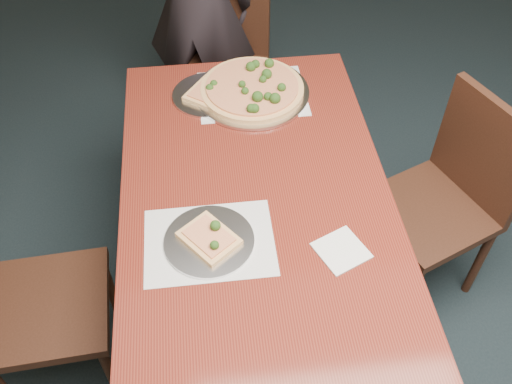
{
  "coord_description": "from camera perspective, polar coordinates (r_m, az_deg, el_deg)",
  "views": [
    {
      "loc": [
        -0.6,
        -0.44,
        2.16
      ],
      "look_at": [
        -0.45,
        0.82,
        0.75
      ],
      "focal_mm": 40.0,
      "sensor_mm": 36.0,
      "label": 1
    }
  ],
  "objects": [
    {
      "name": "slice_plate_far",
      "position": [
        2.28,
        -4.82,
        9.81
      ],
      "size": [
        0.28,
        0.28,
        0.06
      ],
      "color": "silver",
      "rests_on": "dining_table"
    },
    {
      "name": "chair_left",
      "position": [
        2.08,
        -22.83,
        -10.01
      ],
      "size": [
        0.44,
        0.44,
        0.91
      ],
      "rotation": [
        0.0,
        0.0,
        1.63
      ],
      "color": "black",
      "rests_on": "ground"
    },
    {
      "name": "diner",
      "position": [
        2.87,
        -5.89,
        18.49
      ],
      "size": [
        0.64,
        0.51,
        1.52
      ],
      "primitive_type": "imported",
      "rotation": [
        0.0,
        0.0,
        2.85
      ],
      "color": "black",
      "rests_on": "ground"
    },
    {
      "name": "placemat_main",
      "position": [
        2.29,
        -0.38,
        9.82
      ],
      "size": [
        0.42,
        0.32,
        0.0
      ],
      "primitive_type": "cube",
      "color": "white",
      "rests_on": "dining_table"
    },
    {
      "name": "chair_far",
      "position": [
        2.92,
        -3.27,
        13.5
      ],
      "size": [
        0.53,
        0.53,
        0.91
      ],
      "rotation": [
        0.0,
        0.0,
        -0.3
      ],
      "color": "black",
      "rests_on": "ground"
    },
    {
      "name": "slice_plate_near",
      "position": [
        1.76,
        -4.68,
        -4.75
      ],
      "size": [
        0.28,
        0.28,
        0.06
      ],
      "color": "silver",
      "rests_on": "dining_table"
    },
    {
      "name": "placemat_near",
      "position": [
        1.77,
        -4.69,
        -5.01
      ],
      "size": [
        0.4,
        0.3,
        0.0
      ],
      "primitive_type": "cube",
      "color": "white",
      "rests_on": "dining_table"
    },
    {
      "name": "pizza_pan",
      "position": [
        2.27,
        -0.3,
        10.24
      ],
      "size": [
        0.45,
        0.45,
        0.07
      ],
      "color": "silver",
      "rests_on": "dining_table"
    },
    {
      "name": "napkin",
      "position": [
        1.77,
        8.53,
        -5.8
      ],
      "size": [
        0.18,
        0.18,
        0.01
      ],
      "primitive_type": "cube",
      "rotation": [
        0.0,
        0.0,
        0.42
      ],
      "color": "white",
      "rests_on": "dining_table"
    },
    {
      "name": "dining_table",
      "position": [
        1.97,
        -0.0,
        -1.79
      ],
      "size": [
        0.9,
        1.5,
        0.75
      ],
      "color": "#541710",
      "rests_on": "ground"
    },
    {
      "name": "chair_right",
      "position": [
        2.34,
        18.75,
        -0.12
      ],
      "size": [
        0.55,
        0.55,
        0.91
      ],
      "rotation": [
        0.0,
        0.0,
        -1.18
      ],
      "color": "black",
      "rests_on": "ground"
    }
  ]
}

